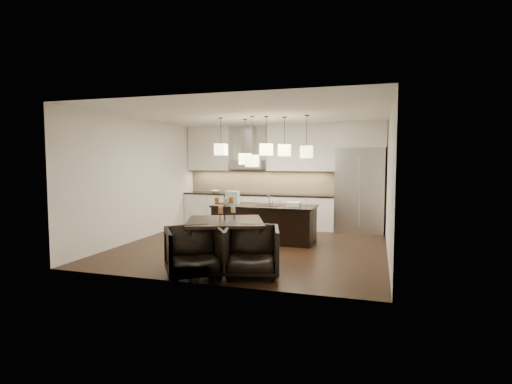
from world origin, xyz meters
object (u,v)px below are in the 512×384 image
(refrigerator, at_px, (360,190))
(dining_table, at_px, (225,242))
(armchair_left, at_px, (194,252))
(armchair_right, at_px, (252,251))
(island_body, at_px, (264,224))

(refrigerator, distance_m, dining_table, 4.54)
(armchair_left, bearing_deg, dining_table, 45.33)
(refrigerator, height_order, armchair_left, refrigerator)
(refrigerator, relative_size, armchair_right, 2.45)
(refrigerator, distance_m, armchair_right, 4.79)
(dining_table, xyz_separation_m, armchair_right, (0.68, -0.57, 0.01))
(dining_table, xyz_separation_m, armchair_left, (-0.16, -0.91, 0.01))
(dining_table, relative_size, armchair_right, 1.49)
(armchair_left, bearing_deg, refrigerator, 30.08)
(armchair_left, distance_m, armchair_right, 0.91)
(island_body, bearing_deg, refrigerator, 43.35)
(dining_table, distance_m, armchair_right, 0.89)
(island_body, relative_size, dining_table, 1.71)
(armchair_right, bearing_deg, dining_table, 124.49)
(island_body, relative_size, armchair_left, 2.55)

